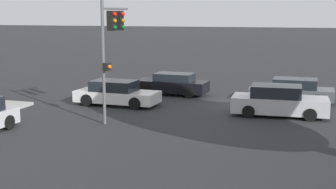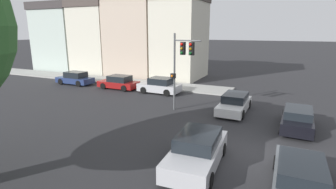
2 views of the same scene
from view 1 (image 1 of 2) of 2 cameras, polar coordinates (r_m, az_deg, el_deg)
name	(u,v)px [view 1 (image 1 of 2)]	position (r m, az deg, el deg)	size (l,w,h in m)	color
ground_plane	(243,105)	(25.98, 9.15, -1.30)	(300.00, 300.00, 0.00)	#28282B
traffic_signal	(112,36)	(21.50, -6.89, 7.10)	(0.57, 2.29, 5.69)	#515456
crossing_car_0	(279,101)	(23.59, 13.36, -0.83)	(4.69, 2.19, 1.50)	#B7B7BC
crossing_car_1	(116,93)	(25.77, -6.31, 0.13)	(4.60, 1.99, 1.35)	silver
crossing_car_2	(292,91)	(27.61, 14.91, 0.47)	(4.65, 1.94, 1.32)	#4C5156
crossing_car_3	(172,84)	(28.93, 0.52, 1.27)	(4.50, 1.96, 1.34)	black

